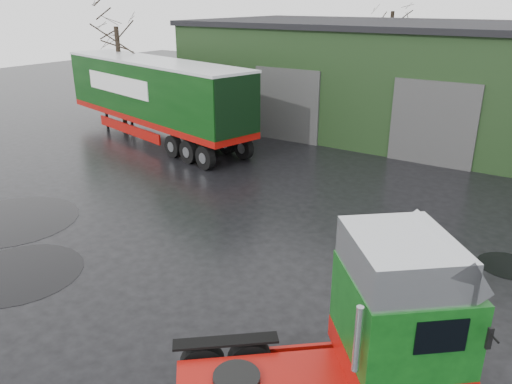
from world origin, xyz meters
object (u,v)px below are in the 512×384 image
at_px(warehouse, 465,83).
at_px(trailer_left, 154,100).
at_px(hero_tractor, 314,330).
at_px(tree_left, 119,55).
at_px(tree_back_a, 390,37).

distance_m(warehouse, trailer_left, 17.39).
distance_m(warehouse, hero_tractor, 23.17).
bearing_deg(tree_left, warehouse, 22.83).
bearing_deg(trailer_left, warehouse, -41.25).
bearing_deg(hero_tractor, tree_back_a, 156.94).
bearing_deg(warehouse, hero_tractor, -83.80).
height_order(warehouse, tree_left, tree_left).
distance_m(hero_tractor, tree_left, 26.33).
bearing_deg(warehouse, tree_left, -157.17).
xyz_separation_m(warehouse, trailer_left, (-14.20, -10.00, -0.91)).
distance_m(warehouse, tree_back_a, 12.90).
height_order(hero_tractor, trailer_left, trailer_left).
bearing_deg(hero_tractor, tree_left, -165.61).
relative_size(trailer_left, tree_left, 1.70).
xyz_separation_m(warehouse, tree_left, (-19.00, -8.00, 1.09)).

